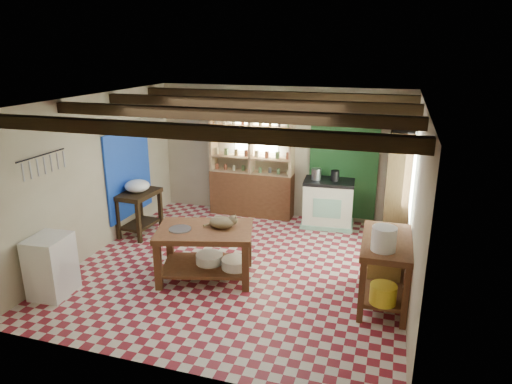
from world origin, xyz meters
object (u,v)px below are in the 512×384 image
(prep_table, at_px, (139,213))
(cat, at_px, (222,222))
(right_counter, at_px, (384,271))
(stove, at_px, (328,203))
(white_cabinet, at_px, (51,266))
(work_table, at_px, (205,253))

(prep_table, xyz_separation_m, cat, (2.04, -1.06, 0.46))
(prep_table, xyz_separation_m, right_counter, (4.38, -1.11, 0.05))
(stove, height_order, cat, cat)
(cat, bearing_deg, right_counter, -26.50)
(stove, bearing_deg, white_cabinet, -135.77)
(stove, bearing_deg, work_table, -122.99)
(work_table, bearing_deg, stove, 46.02)
(work_table, distance_m, cat, 0.54)
(right_counter, relative_size, cat, 3.36)
(cat, bearing_deg, prep_table, 127.15)
(stove, distance_m, white_cabinet, 4.93)
(work_table, distance_m, stove, 2.98)
(right_counter, bearing_deg, work_table, -179.83)
(stove, bearing_deg, cat, -119.99)
(work_table, relative_size, cat, 3.63)
(prep_table, bearing_deg, work_table, -29.19)
(work_table, bearing_deg, prep_table, 131.67)
(work_table, distance_m, right_counter, 2.56)
(prep_table, distance_m, cat, 2.35)
(work_table, xyz_separation_m, stove, (1.43, 2.61, 0.07))
(white_cabinet, bearing_deg, work_table, 26.14)
(prep_table, relative_size, right_counter, 0.64)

